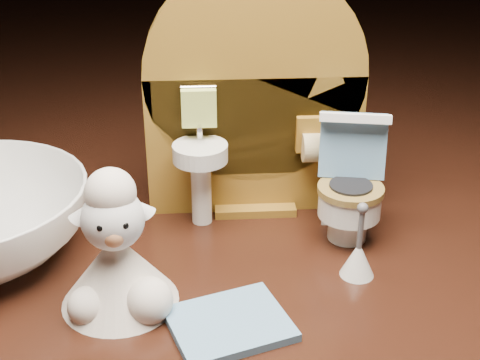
# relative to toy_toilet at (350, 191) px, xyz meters

# --- Properties ---
(backdrop_panel) EXTENTS (0.13, 0.05, 0.15)m
(backdrop_panel) POSITION_rel_toy_toilet_xyz_m (-0.05, 0.03, 0.04)
(backdrop_panel) COLOR #885F1C
(backdrop_panel) RESTS_ON ground
(toy_toilet) EXTENTS (0.04, 0.05, 0.07)m
(toy_toilet) POSITION_rel_toy_toilet_xyz_m (0.00, 0.00, 0.00)
(toy_toilet) COLOR white
(toy_toilet) RESTS_ON ground
(bath_mat) EXTENTS (0.07, 0.06, 0.00)m
(bath_mat) POSITION_rel_toy_toilet_xyz_m (-0.07, -0.08, -0.02)
(bath_mat) COLOR #6190B7
(bath_mat) RESTS_ON ground
(toilet_brush) EXTENTS (0.02, 0.02, 0.04)m
(toilet_brush) POSITION_rel_toy_toilet_xyz_m (-0.00, -0.04, -0.02)
(toilet_brush) COLOR white
(toilet_brush) RESTS_ON ground
(plush_lamb) EXTENTS (0.06, 0.06, 0.08)m
(plush_lamb) POSITION_rel_toy_toilet_xyz_m (-0.13, -0.06, -0.00)
(plush_lamb) COLOR silver
(plush_lamb) RESTS_ON ground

